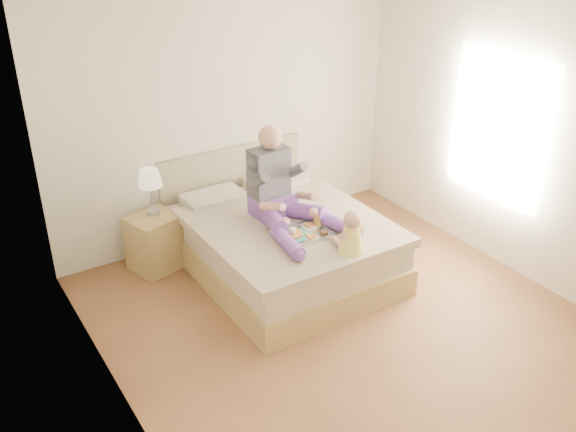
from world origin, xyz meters
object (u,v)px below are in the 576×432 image
tray (301,232)px  adult (281,193)px  nightstand (155,242)px  bed (279,240)px  baby (351,235)px

tray → adult: bearing=91.8°
nightstand → bed: bearing=-49.0°
bed → nightstand: bearing=147.0°
bed → baby: size_ratio=5.54×
nightstand → adult: 1.41m
nightstand → baby: 2.09m
adult → baby: bearing=-80.6°
bed → baby: 1.06m
bed → adult: size_ratio=1.91×
nightstand → baby: (1.22, -1.63, 0.48)m
nightstand → adult: bearing=-53.2°
tray → bed: bearing=87.8°
bed → adult: 0.58m
bed → tray: (-0.04, -0.46, 0.33)m
adult → bed: bearing=65.2°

